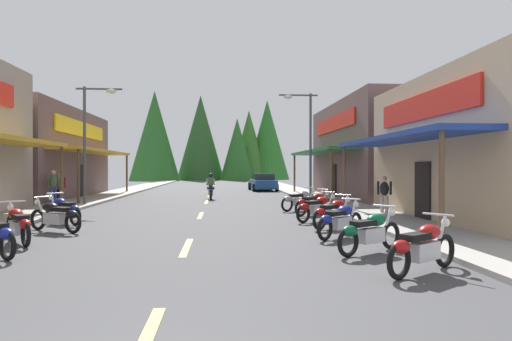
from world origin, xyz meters
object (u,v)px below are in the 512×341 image
Objects in this scene: motorcycle_parked_right_1 at (370,231)px; motorcycle_parked_right_5 at (314,203)px; motorcycle_parked_right_3 at (333,212)px; motorcycle_parked_left_4 at (63,210)px; motorcycle_parked_right_2 at (340,220)px; rider_cruising_lead at (211,188)px; motorcycle_parked_left_3 at (56,215)px; pedestrian_by_shop at (384,193)px; motorcycle_parked_left_2 at (18,224)px; pedestrian_waiting at (60,186)px; motorcycle_parked_right_4 at (318,208)px; motorcycle_parked_right_0 at (422,246)px; motorcycle_parked_right_6 at (300,200)px; parked_car_curbside at (263,182)px; pedestrian_browsing at (53,185)px; streetlamp_right at (304,131)px; streetlamp_left at (92,128)px.

motorcycle_parked_right_5 is (0.39, 7.71, 0.00)m from motorcycle_parked_right_1.
motorcycle_parked_right_3 is 1.01× the size of motorcycle_parked_left_4.
motorcycle_parked_right_2 is 0.77× the size of rider_cruising_lead.
motorcycle_parked_right_3 and motorcycle_parked_left_3 have the same top height.
pedestrian_by_shop reaches higher than motorcycle_parked_right_2.
pedestrian_waiting is at bearing -21.55° from motorcycle_parked_left_2.
motorcycle_parked_right_4 is 1.00× the size of motorcycle_parked_right_5.
pedestrian_waiting is at bearing 109.34° from rider_cruising_lead.
motorcycle_parked_right_6 is (-0.15, 11.41, 0.00)m from motorcycle_parked_right_0.
motorcycle_parked_right_3 is at bearing -149.10° from motorcycle_parked_left_4.
motorcycle_parked_right_2 is at bearing 61.21° from motorcycle_parked_right_0.
rider_cruising_lead is at bearing 74.77° from motorcycle_parked_right_4.
pedestrian_by_shop is at bearing -173.98° from parked_car_curbside.
motorcycle_parked_right_0 is at bearing -170.27° from rider_cruising_lead.
motorcycle_parked_right_1 is 1.18× the size of pedestrian_by_shop.
motorcycle_parked_right_5 is (0.45, 5.56, 0.00)m from motorcycle_parked_right_2.
pedestrian_browsing is 18.19m from parked_car_curbside.
motorcycle_parked_left_3 is 10.56m from pedestrian_waiting.
motorcycle_parked_left_2 is 12.37m from pedestrian_waiting.
streetlamp_right is 3.22× the size of motorcycle_parked_right_6.
motorcycle_parked_right_0 is at bearing -150.42° from motorcycle_parked_left_2.
motorcycle_parked_right_2 is (-0.07, 2.15, 0.00)m from motorcycle_parked_right_1.
motorcycle_parked_right_4 is 1.02× the size of pedestrian_browsing.
motorcycle_parked_right_0 and motorcycle_parked_right_3 have the same top height.
motorcycle_parked_left_2 is (-8.31, 1.89, 0.00)m from motorcycle_parked_right_1.
motorcycle_parked_left_4 is (-0.43, 1.85, 0.00)m from motorcycle_parked_left_3.
motorcycle_parked_right_0 and motorcycle_parked_right_6 have the same top height.
motorcycle_parked_right_3 is 0.93× the size of motorcycle_parked_right_5.
streetlamp_left is 17.48m from parked_car_curbside.
motorcycle_parked_right_6 is 1.13× the size of motorcycle_parked_left_4.
motorcycle_parked_right_1 is at bearing -162.36° from pedestrian_waiting.
motorcycle_parked_right_1 and motorcycle_parked_left_3 have the same top height.
motorcycle_parked_right_5 is 1.09× the size of motorcycle_parked_left_4.
streetlamp_right is 15.46m from motorcycle_parked_right_1.
motorcycle_parked_right_0 is 7.59m from motorcycle_parked_right_4.
motorcycle_parked_right_2 and motorcycle_parked_left_4 have the same top height.
motorcycle_parked_right_2 is 0.88× the size of motorcycle_parked_left_3.
pedestrian_by_shop is (3.01, -2.07, 0.41)m from motorcycle_parked_right_6.
streetlamp_right is 14.06m from motorcycle_parked_left_4.
motorcycle_parked_right_0 is at bearing -123.31° from motorcycle_parked_right_4.
motorcycle_parked_right_6 and motorcycle_parked_left_3 have the same top height.
rider_cruising_lead reaches higher than motorcycle_parked_right_0.
parked_car_curbside reaches higher than motorcycle_parked_right_1.
pedestrian_by_shop is at bearing -76.81° from streetlamp_right.
motorcycle_parked_right_0 is 1.03× the size of motorcycle_parked_left_2.
motorcycle_parked_right_4 is 1.16× the size of pedestrian_by_shop.
motorcycle_parked_right_0 and motorcycle_parked_left_4 have the same top height.
motorcycle_parked_right_4 is 11.94m from rider_cruising_lead.
pedestrian_by_shop is (2.86, 9.33, 0.41)m from motorcycle_parked_right_0.
pedestrian_browsing is (-3.37, 8.89, 0.55)m from motorcycle_parked_left_3.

